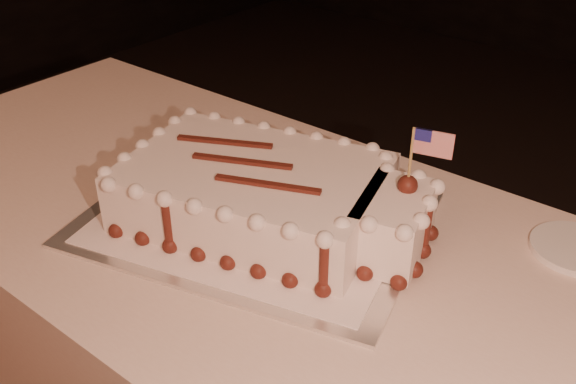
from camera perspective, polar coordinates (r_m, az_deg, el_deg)
The scene contains 4 objects.
cake_board at distance 1.21m, azimuth -2.97°, elevation -2.41°, with size 0.61×0.46×0.01m, color silver.
doily at distance 1.21m, azimuth -2.97°, elevation -2.22°, with size 0.55×0.42×0.00m, color white.
sheet_cake at distance 1.17m, azimuth -1.61°, elevation -0.29°, with size 0.60×0.42×0.23m.
side_plate at distance 1.24m, azimuth 24.18°, elevation -4.60°, with size 0.16×0.16×0.01m, color silver.
Camera 1 is at (0.41, -0.14, 1.43)m, focal length 40.00 mm.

